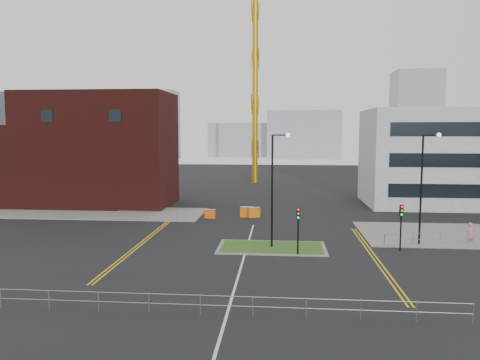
{
  "coord_description": "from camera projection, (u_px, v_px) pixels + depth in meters",
  "views": [
    {
      "loc": [
        2.68,
        -28.63,
        9.35
      ],
      "look_at": [
        -0.92,
        12.27,
        5.0
      ],
      "focal_mm": 35.0,
      "sensor_mm": 36.0,
      "label": 1
    }
  ],
  "objects": [
    {
      "name": "ground",
      "position": [
        237.0,
        279.0,
        29.59
      ],
      "size": [
        200.0,
        200.0,
        0.0
      ],
      "primitive_type": "plane",
      "color": "black",
      "rests_on": "ground"
    },
    {
      "name": "pavement_left",
      "position": [
        81.0,
        213.0,
        53.12
      ],
      "size": [
        28.0,
        8.0,
        0.12
      ],
      "primitive_type": "cube",
      "color": "slate",
      "rests_on": "ground"
    },
    {
      "name": "island_kerb",
      "position": [
        272.0,
        248.0,
        37.33
      ],
      "size": [
        8.6,
        4.6,
        0.08
      ],
      "primitive_type": "cube",
      "color": "slate",
      "rests_on": "ground"
    },
    {
      "name": "grass_island",
      "position": [
        272.0,
        247.0,
        37.33
      ],
      "size": [
        8.0,
        4.0,
        0.12
      ],
      "primitive_type": "cube",
      "color": "#2A511B",
      "rests_on": "ground"
    },
    {
      "name": "brick_building",
      "position": [
        76.0,
        151.0,
        58.6
      ],
      "size": [
        24.2,
        10.07,
        14.24
      ],
      "color": "#421410",
      "rests_on": "ground"
    },
    {
      "name": "office_block",
      "position": [
        468.0,
        157.0,
        58.36
      ],
      "size": [
        25.0,
        12.2,
        12.0
      ],
      "color": "#A2A4A7",
      "rests_on": "ground"
    },
    {
      "name": "tower_crane",
      "position": [
        286.0,
        17.0,
        79.26
      ],
      "size": [
        51.25,
        15.48,
        41.71
      ],
      "color": "#BC850B",
      "rests_on": "ground"
    },
    {
      "name": "streetlamp_island",
      "position": [
        275.0,
        181.0,
        36.75
      ],
      "size": [
        1.46,
        0.36,
        9.18
      ],
      "color": "black",
      "rests_on": "ground"
    },
    {
      "name": "streetlamp_right_near",
      "position": [
        424.0,
        180.0,
        37.68
      ],
      "size": [
        1.46,
        0.36,
        9.18
      ],
      "color": "black",
      "rests_on": "ground"
    },
    {
      "name": "traffic_light_island",
      "position": [
        298.0,
        222.0,
        34.89
      ],
      "size": [
        0.28,
        0.33,
        3.65
      ],
      "color": "black",
      "rests_on": "ground"
    },
    {
      "name": "traffic_light_right",
      "position": [
        401.0,
        219.0,
        36.17
      ],
      "size": [
        0.28,
        0.33,
        3.65
      ],
      "color": "black",
      "rests_on": "ground"
    },
    {
      "name": "railing_front",
      "position": [
        226.0,
        301.0,
        23.56
      ],
      "size": [
        24.05,
        0.05,
        1.1
      ],
      "color": "gray",
      "rests_on": "ground"
    },
    {
      "name": "railing_left",
      "position": [
        148.0,
        214.0,
        48.3
      ],
      "size": [
        6.05,
        0.05,
        1.1
      ],
      "color": "gray",
      "rests_on": "ground"
    },
    {
      "name": "centre_line",
      "position": [
        240.0,
        270.0,
        31.57
      ],
      "size": [
        0.15,
        30.0,
        0.01
      ],
      "primitive_type": "cube",
      "color": "silver",
      "rests_on": "ground"
    },
    {
      "name": "yellow_left_a",
      "position": [
        144.0,
        239.0,
        40.28
      ],
      "size": [
        0.12,
        24.0,
        0.01
      ],
      "primitive_type": "cube",
      "color": "gold",
      "rests_on": "ground"
    },
    {
      "name": "yellow_left_b",
      "position": [
        148.0,
        240.0,
        40.25
      ],
      "size": [
        0.12,
        24.0,
        0.01
      ],
      "primitive_type": "cube",
      "color": "gold",
      "rests_on": "ground"
    },
    {
      "name": "yellow_right_a",
      "position": [
        372.0,
        257.0,
        34.7
      ],
      "size": [
        0.12,
        20.0,
        0.01
      ],
      "primitive_type": "cube",
      "color": "gold",
      "rests_on": "ground"
    },
    {
      "name": "yellow_right_b",
      "position": [
        376.0,
        257.0,
        34.67
      ],
      "size": [
        0.12,
        20.0,
        0.01
      ],
      "primitive_type": "cube",
      "color": "gold",
      "rests_on": "ground"
    },
    {
      "name": "skyline_a",
      "position": [
        149.0,
        125.0,
        150.79
      ],
      "size": [
        18.0,
        12.0,
        22.0
      ],
      "primitive_type": "cube",
      "color": "gray",
      "rests_on": "ground"
    },
    {
      "name": "skyline_b",
      "position": [
        303.0,
        135.0,
        156.65
      ],
      "size": [
        24.0,
        12.0,
        16.0
      ],
      "primitive_type": "cube",
      "color": "gray",
      "rests_on": "ground"
    },
    {
      "name": "skyline_c",
      "position": [
        415.0,
        116.0,
        148.01
      ],
      "size": [
        14.0,
        12.0,
        28.0
      ],
      "primitive_type": "cube",
      "color": "gray",
      "rests_on": "ground"
    },
    {
      "name": "skyline_d",
      "position": [
        252.0,
        140.0,
        168.33
      ],
      "size": [
        30.0,
        12.0,
        12.0
      ],
      "primitive_type": "cube",
      "color": "gray",
      "rests_on": "ground"
    },
    {
      "name": "pedestrian",
      "position": [
        470.0,
        235.0,
        37.78
      ],
      "size": [
        0.76,
        0.54,
        1.95
      ],
      "primitive_type": "imported",
      "rotation": [
        0.0,
        0.0,
        0.11
      ],
      "color": "tan",
      "rests_on": "ground"
    },
    {
      "name": "barrier_left",
      "position": [
        210.0,
        213.0,
        50.0
      ],
      "size": [
        1.19,
        0.57,
        0.96
      ],
      "color": "#F6500D",
      "rests_on": "ground"
    },
    {
      "name": "barrier_mid",
      "position": [
        254.0,
        212.0,
        50.46
      ],
      "size": [
        1.36,
        0.93,
        1.09
      ],
      "color": "orange",
      "rests_on": "ground"
    },
    {
      "name": "barrier_right",
      "position": [
        247.0,
        211.0,
        50.63
      ],
      "size": [
        1.39,
        0.57,
        1.14
      ],
      "color": "#FF5E0E",
      "rests_on": "ground"
    }
  ]
}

